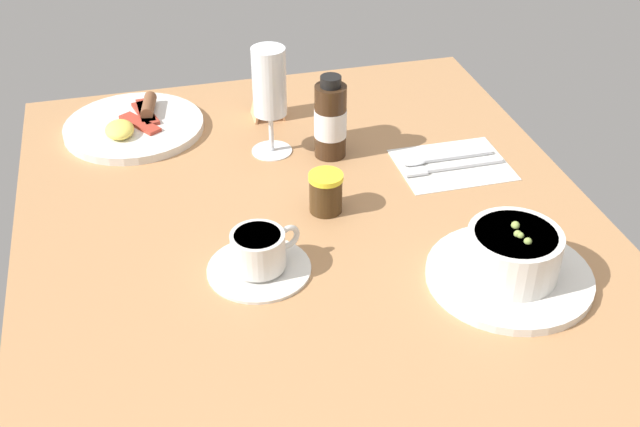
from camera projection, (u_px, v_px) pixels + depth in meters
The scene contains 9 objects.
ground_plane at pixel (322, 253), 111.30cm from camera, with size 110.00×84.00×3.00cm, color #B27F51.
porridge_bowl at pixel (512, 259), 102.25cm from camera, with size 21.77×21.77×8.15cm.
cutlery_setting at pixel (450, 164), 127.57cm from camera, with size 14.04×17.62×0.90cm.
coffee_cup at pixel (259, 255), 104.32cm from camera, with size 13.91×13.91×5.90cm.
wine_glass at pixel (269, 87), 124.72cm from camera, with size 6.69×6.69×18.17cm.
jam_jar at pixel (326, 192), 115.54cm from camera, with size 5.10×5.10×6.17cm.
sauce_bottle_brown at pixel (330, 120), 126.90cm from camera, with size 5.24×5.24×13.95cm.
breakfast_plate at pixel (134, 126), 136.61cm from camera, with size 23.86×23.86×3.70cm.
menu_card at pixel (267, 90), 138.27cm from camera, with size 4.70×5.51×10.63cm.
Camera 1 is at (-85.25, 22.20, 66.74)cm, focal length 44.55 mm.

